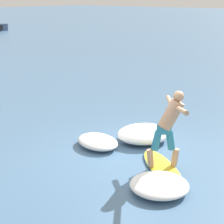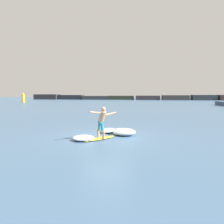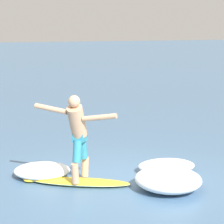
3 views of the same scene
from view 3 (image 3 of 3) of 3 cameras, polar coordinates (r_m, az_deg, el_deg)
The scene contains 6 objects.
ground_plane at distance 9.93m, azimuth 0.81°, elevation -7.38°, with size 200.00×200.00×0.00m, color #44678A.
surfboard at distance 9.73m, azimuth -3.63°, elevation -7.50°, with size 1.58×1.83×0.21m.
surfer at distance 9.40m, azimuth -3.71°, elevation -2.02°, with size 1.17×1.13×1.58m.
wave_foam_at_tail at distance 10.25m, azimuth -7.53°, elevation -6.25°, with size 1.47×1.46×0.24m.
wave_foam_at_nose at distance 10.52m, azimuth 5.88°, elevation -5.80°, with size 1.08×1.31×0.25m.
wave_foam_beside at distance 9.38m, azimuth 6.06°, elevation -7.23°, with size 1.65×1.55×0.38m.
Camera 3 is at (8.31, -4.66, 2.79)m, focal length 85.00 mm.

